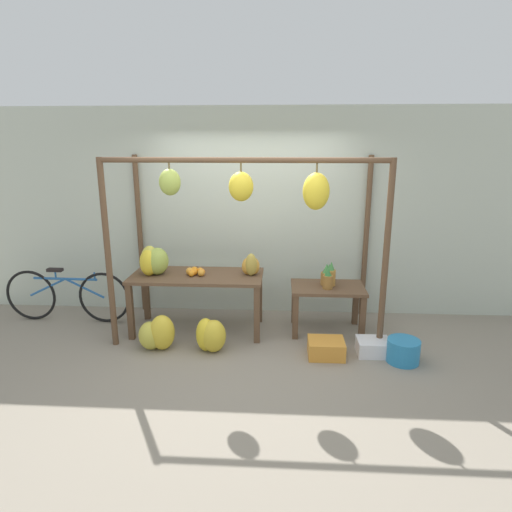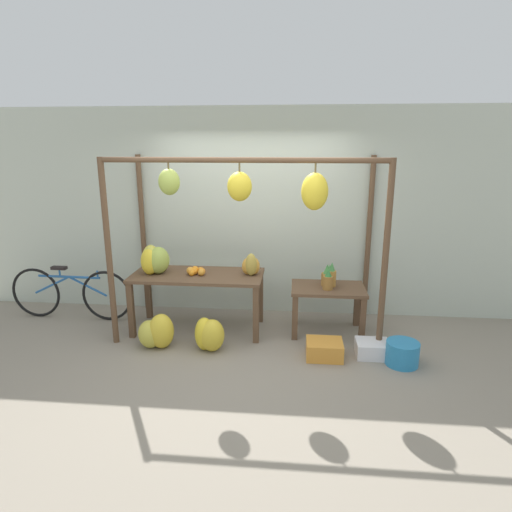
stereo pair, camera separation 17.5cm
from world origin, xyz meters
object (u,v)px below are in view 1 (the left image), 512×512
orange_pile (195,272)px  banana_pile_ground_right (210,335)px  pineapple_cluster (329,277)px  fruit_crate_white (326,348)px  fruit_crate_purple (373,347)px  banana_pile_ground_left (157,334)px  parked_bicycle (67,295)px  papaya_pile (251,266)px  banana_pile_on_table (153,261)px  blue_bucket (403,351)px

orange_pile → banana_pile_ground_right: bearing=-64.8°
pineapple_cluster → banana_pile_ground_right: bearing=-154.8°
fruit_crate_white → fruit_crate_purple: bearing=8.3°
pineapple_cluster → banana_pile_ground_right: size_ratio=0.76×
banana_pile_ground_left → parked_bicycle: 1.62m
papaya_pile → pineapple_cluster: bearing=3.3°
banana_pile_on_table → parked_bicycle: 1.39m
banana_pile_ground_left → banana_pile_on_table: bearing=107.1°
pineapple_cluster → orange_pile: bearing=-176.3°
blue_bucket → banana_pile_ground_left: bearing=177.1°
banana_pile_on_table → banana_pile_ground_left: bearing=-72.9°
banana_pile_ground_left → parked_bicycle: parked_bicycle is taller
banana_pile_ground_left → banana_pile_ground_right: size_ratio=1.22×
parked_bicycle → pineapple_cluster: bearing=-1.7°
banana_pile_ground_left → blue_bucket: 2.77m
fruit_crate_white → banana_pile_ground_right: bearing=178.0°
banana_pile_ground_left → papaya_pile: size_ratio=1.77×
banana_pile_on_table → fruit_crate_white: 2.33m
parked_bicycle → papaya_pile: size_ratio=6.06×
banana_pile_ground_right → fruit_crate_white: bearing=-2.0°
blue_bucket → banana_pile_on_table: bearing=167.2°
fruit_crate_white → parked_bicycle: 3.47m
banana_pile_ground_right → papaya_pile: bearing=54.5°
banana_pile_ground_right → parked_bicycle: (-2.05, 0.76, 0.17)m
banana_pile_on_table → fruit_crate_white: size_ratio=1.06×
papaya_pile → banana_pile_ground_right: bearing=-125.5°
pineapple_cluster → papaya_pile: bearing=-176.7°
pineapple_cluster → papaya_pile: papaya_pile is taller
banana_pile_on_table → parked_bicycle: bearing=170.2°
banana_pile_ground_right → parked_bicycle: 2.19m
orange_pile → pineapple_cluster: size_ratio=0.78×
banana_pile_ground_right → banana_pile_ground_left: bearing=178.9°
banana_pile_on_table → orange_pile: (0.53, 0.01, -0.13)m
pineapple_cluster → fruit_crate_white: bearing=-96.2°
orange_pile → pineapple_cluster: bearing=3.7°
parked_bicycle → banana_pile_on_table: bearing=-9.8°
banana_pile_on_table → banana_pile_ground_right: 1.19m
banana_pile_ground_right → fruit_crate_purple: (1.86, 0.03, -0.11)m
banana_pile_ground_right → parked_bicycle: bearing=159.7°
orange_pile → blue_bucket: 2.58m
pineapple_cluster → fruit_crate_white: (-0.08, -0.70, -0.62)m
orange_pile → banana_pile_ground_left: 0.88m
fruit_crate_white → fruit_crate_purple: (0.54, 0.08, -0.01)m
orange_pile → papaya_pile: 0.69m
pineapple_cluster → papaya_pile: 0.98m
fruit_crate_purple → orange_pile: bearing=166.2°
orange_pile → pineapple_cluster: (1.65, 0.11, -0.07)m
blue_bucket → orange_pile: bearing=164.3°
parked_bicycle → fruit_crate_purple: size_ratio=4.73×
orange_pile → banana_pile_ground_right: (0.26, -0.55, -0.59)m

